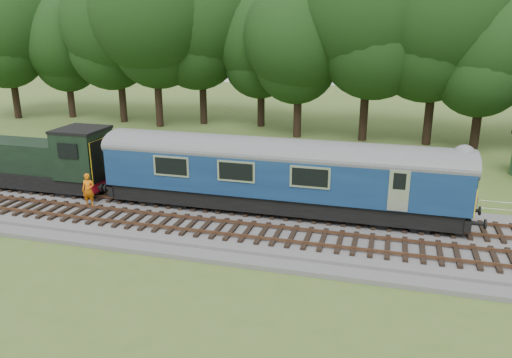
% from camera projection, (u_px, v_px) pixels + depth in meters
% --- Properties ---
extents(ground, '(120.00, 120.00, 0.00)m').
position_uv_depth(ground, '(230.00, 224.00, 24.95)').
color(ground, '#476425').
rests_on(ground, ground).
extents(ballast, '(70.00, 7.00, 0.35)m').
position_uv_depth(ballast, '(230.00, 220.00, 24.90)').
color(ballast, '#4C4C4F').
rests_on(ballast, ground).
extents(track_north, '(67.20, 2.40, 0.21)m').
position_uv_depth(track_north, '(238.00, 206.00, 26.11)').
color(track_north, black).
rests_on(track_north, ballast).
extents(track_south, '(67.20, 2.40, 0.21)m').
position_uv_depth(track_south, '(219.00, 228.00, 23.36)').
color(track_south, black).
rests_on(track_south, ballast).
extents(fence, '(64.00, 0.12, 1.00)m').
position_uv_depth(fence, '(254.00, 195.00, 29.09)').
color(fence, '#6B6054').
rests_on(fence, ground).
extents(tree_line, '(70.00, 8.00, 18.00)m').
position_uv_depth(tree_line, '(306.00, 134.00, 45.18)').
color(tree_line, black).
rests_on(tree_line, ground).
extents(dmu_railcar, '(18.05, 2.86, 3.88)m').
position_uv_depth(dmu_railcar, '(279.00, 169.00, 24.91)').
color(dmu_railcar, black).
rests_on(dmu_railcar, ground).
extents(shunter_loco, '(8.91, 2.60, 3.38)m').
position_uv_depth(shunter_loco, '(43.00, 162.00, 28.65)').
color(shunter_loco, black).
rests_on(shunter_loco, ground).
extents(worker, '(0.73, 0.57, 1.76)m').
position_uv_depth(worker, '(88.00, 190.00, 26.15)').
color(worker, orange).
rests_on(worker, ballast).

